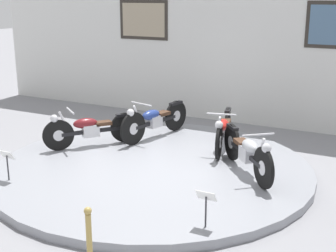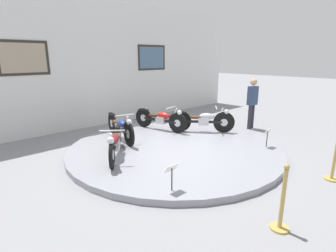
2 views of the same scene
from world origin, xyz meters
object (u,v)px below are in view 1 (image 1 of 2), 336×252
at_px(info_placard_front_left, 7,159).
at_px(motorcycle_blue, 154,119).
at_px(info_placard_front_centre, 206,201).
at_px(motorcycle_maroon, 90,128).
at_px(motorcycle_silver, 248,151).
at_px(motorcycle_red, 223,129).

bearing_deg(info_placard_front_left, motorcycle_blue, 72.98).
bearing_deg(info_placard_front_centre, motorcycle_maroon, 148.30).
bearing_deg(motorcycle_maroon, info_placard_front_left, -93.35).
bearing_deg(info_placard_front_centre, motorcycle_silver, 93.36).
distance_m(motorcycle_maroon, motorcycle_silver, 3.21).
bearing_deg(motorcycle_red, motorcycle_blue, 179.95).
xyz_separation_m(motorcycle_maroon, motorcycle_red, (2.37, 1.08, 0.01)).
bearing_deg(info_placard_front_centre, motorcycle_blue, 128.48).
relative_size(motorcycle_blue, motorcycle_silver, 1.27).
bearing_deg(motorcycle_maroon, info_placard_front_centre, -31.70).
bearing_deg(motorcycle_blue, motorcycle_red, -0.05).
xyz_separation_m(motorcycle_red, motorcycle_silver, (0.84, -1.07, 0.01)).
relative_size(info_placard_front_left, info_placard_front_centre, 1.00).
bearing_deg(motorcycle_silver, motorcycle_blue, 155.64).
distance_m(motorcycle_blue, motorcycle_red, 1.53).
height_order(motorcycle_maroon, motorcycle_silver, motorcycle_silver).
bearing_deg(motorcycle_silver, motorcycle_red, 128.01).
xyz_separation_m(motorcycle_blue, motorcycle_red, (1.53, -0.00, -0.01)).
bearing_deg(motorcycle_blue, info_placard_front_centre, -51.52).
bearing_deg(info_placard_front_left, motorcycle_silver, 31.75).
height_order(motorcycle_red, info_placard_front_centre, motorcycle_red).
height_order(motorcycle_red, info_placard_front_left, motorcycle_red).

